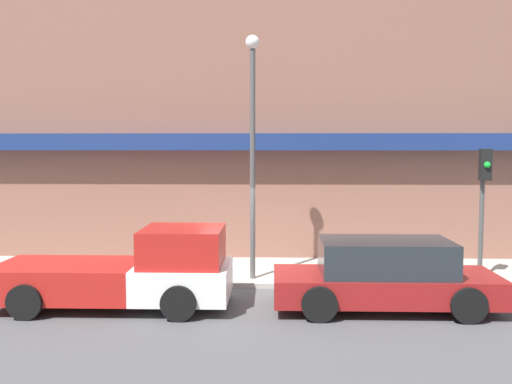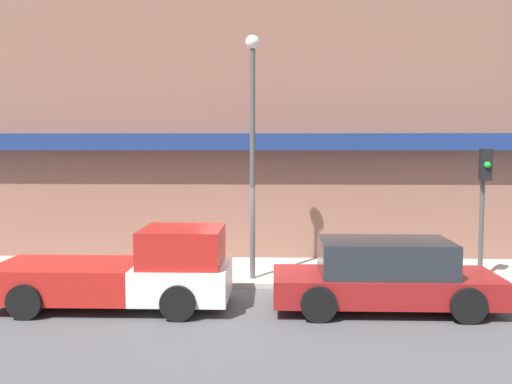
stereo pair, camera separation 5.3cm
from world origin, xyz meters
name	(u,v)px [view 2 (the right image)]	position (x,y,z in m)	size (l,w,h in m)	color
ground_plane	(250,289)	(0.00, 0.00, 0.00)	(80.00, 80.00, 0.00)	#4C4C4F
sidewalk	(253,271)	(0.00, 1.68, 0.06)	(36.00, 3.35, 0.13)	#ADA89E
building	(257,89)	(0.01, 4.84, 5.45)	(19.80, 3.80, 10.93)	brown
pickup_truck	(130,272)	(-2.57, -1.74, 0.79)	(5.13, 2.14, 1.78)	white
parked_car	(385,276)	(3.02, -1.74, 0.75)	(4.85, 2.08, 1.54)	maroon
fire_hydrant	(193,266)	(-1.51, 0.54, 0.46)	(0.18, 0.18, 0.67)	red
street_lamp	(252,130)	(0.04, 0.58, 3.97)	(0.36, 0.36, 6.25)	#4C4C4C
traffic_light	(484,190)	(5.93, 0.55, 2.46)	(0.28, 0.42, 3.38)	#4C4C4C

